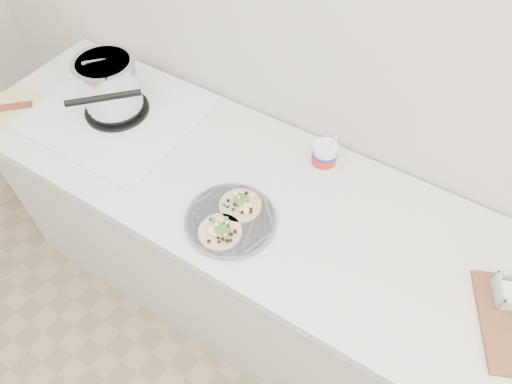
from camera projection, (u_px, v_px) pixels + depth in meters
The scene contains 5 objects.
counter at pixel (281, 269), 1.81m from camera, with size 2.44×0.66×0.90m.
stove at pixel (113, 95), 1.65m from camera, with size 0.59×0.55×0.28m.
taco_plate at pixel (230, 218), 1.40m from camera, with size 0.29×0.29×0.04m.
tub at pixel (325, 154), 1.50m from camera, with size 0.09×0.09×0.19m.
bacon_plate at pixel (12, 109), 1.73m from camera, with size 0.23×0.23×0.02m.
Camera 1 is at (0.39, 0.62, 2.06)m, focal length 32.00 mm.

